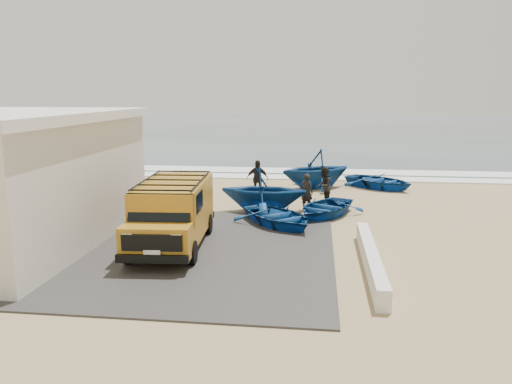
{
  "coord_description": "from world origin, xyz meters",
  "views": [
    {
      "loc": [
        3.44,
        -16.73,
        4.89
      ],
      "look_at": [
        1.16,
        1.57,
        1.2
      ],
      "focal_mm": 35.0,
      "sensor_mm": 36.0,
      "label": 1
    }
  ],
  "objects": [
    {
      "name": "ocean",
      "position": [
        0.0,
        56.0,
        0.0
      ],
      "size": [
        180.0,
        88.0,
        0.01
      ],
      "primitive_type": "cube",
      "color": "#385166",
      "rests_on": "ground"
    },
    {
      "name": "parapet",
      "position": [
        5.0,
        -3.0,
        0.28
      ],
      "size": [
        0.35,
        6.0,
        0.55
      ],
      "primitive_type": "cube",
      "color": "silver",
      "rests_on": "ground"
    },
    {
      "name": "ground",
      "position": [
        0.0,
        0.0,
        0.0
      ],
      "size": [
        160.0,
        160.0,
        0.0
      ],
      "primitive_type": "plane",
      "color": "tan"
    },
    {
      "name": "fisherman_middle",
      "position": [
        3.74,
        5.01,
        0.85
      ],
      "size": [
        0.76,
        0.91,
        1.7
      ],
      "primitive_type": "imported",
      "rotation": [
        0.0,
        0.0,
        -1.72
      ],
      "color": "black",
      "rests_on": "ground"
    },
    {
      "name": "boat_mid_left",
      "position": [
        1.24,
        3.46,
        0.93
      ],
      "size": [
        3.6,
        3.13,
        1.85
      ],
      "primitive_type": "imported",
      "rotation": [
        0.0,
        0.0,
        1.54
      ],
      "color": "navy",
      "rests_on": "ground"
    },
    {
      "name": "boat_near_left",
      "position": [
        2.03,
        1.21,
        0.37
      ],
      "size": [
        4.19,
        4.34,
        0.73
      ],
      "primitive_type": "imported",
      "rotation": [
        0.0,
        0.0,
        0.68
      ],
      "color": "navy",
      "rests_on": "ground"
    },
    {
      "name": "fisherman_front",
      "position": [
        3.02,
        3.95,
        0.78
      ],
      "size": [
        0.67,
        0.59,
        1.56
      ],
      "primitive_type": "imported",
      "rotation": [
        0.0,
        0.0,
        2.67
      ],
      "color": "black",
      "rests_on": "ground"
    },
    {
      "name": "van",
      "position": [
        -1.12,
        -1.68,
        1.17
      ],
      "size": [
        2.34,
        5.18,
        2.17
      ],
      "rotation": [
        0.0,
        0.0,
        0.07
      ],
      "color": "#B47B1B",
      "rests_on": "ground"
    },
    {
      "name": "boat_far_right",
      "position": [
        6.63,
        9.29,
        0.38
      ],
      "size": [
        4.54,
        4.39,
        0.77
      ],
      "primitive_type": "imported",
      "rotation": [
        0.0,
        0.0,
        0.88
      ],
      "color": "navy",
      "rests_on": "ground"
    },
    {
      "name": "boat_near_right",
      "position": [
        3.78,
        2.99,
        0.35
      ],
      "size": [
        3.7,
        4.14,
        0.71
      ],
      "primitive_type": "imported",
      "rotation": [
        0.0,
        0.0,
        -0.46
      ],
      "color": "navy",
      "rests_on": "ground"
    },
    {
      "name": "surf_wash",
      "position": [
        0.0,
        14.5,
        0.02
      ],
      "size": [
        180.0,
        2.2,
        0.04
      ],
      "primitive_type": "cube",
      "color": "white",
      "rests_on": "ground"
    },
    {
      "name": "surf_line",
      "position": [
        0.0,
        12.0,
        0.03
      ],
      "size": [
        180.0,
        1.6,
        0.06
      ],
      "primitive_type": "cube",
      "color": "white",
      "rests_on": "ground"
    },
    {
      "name": "boat_far_left",
      "position": [
        3.37,
        8.92,
        1.02
      ],
      "size": [
        5.04,
        4.88,
        2.03
      ],
      "primitive_type": "imported",
      "rotation": [
        0.0,
        0.0,
        -1.01
      ],
      "color": "navy",
      "rests_on": "ground"
    },
    {
      "name": "slab",
      "position": [
        -2.0,
        -2.0,
        0.03
      ],
      "size": [
        12.0,
        10.0,
        0.05
      ],
      "primitive_type": "cube",
      "color": "#3B3936",
      "rests_on": "ground"
    },
    {
      "name": "fisherman_back",
      "position": [
        0.64,
        6.29,
        0.89
      ],
      "size": [
        1.08,
        0.54,
        1.78
      ],
      "primitive_type": "imported",
      "rotation": [
        0.0,
        0.0,
        0.11
      ],
      "color": "black",
      "rests_on": "ground"
    }
  ]
}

